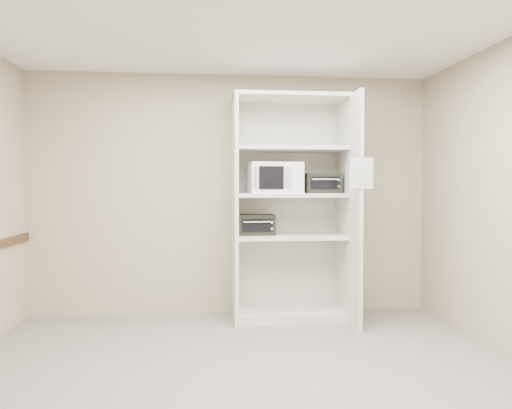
{
  "coord_description": "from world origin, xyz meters",
  "views": [
    {
      "loc": [
        -0.31,
        -3.65,
        1.44
      ],
      "look_at": [
        0.2,
        1.26,
        1.26
      ],
      "focal_mm": 35.0,
      "sensor_mm": 36.0,
      "label": 1
    }
  ],
  "objects": [
    {
      "name": "floor",
      "position": [
        0.0,
        0.0,
        0.0
      ],
      "size": [
        4.5,
        4.0,
        0.01
      ],
      "primitive_type": "cube",
      "color": "#67635A",
      "rests_on": "ground"
    },
    {
      "name": "ceiling",
      "position": [
        0.0,
        0.0,
        2.7
      ],
      "size": [
        4.5,
        4.0,
        0.01
      ],
      "primitive_type": "cube",
      "color": "white"
    },
    {
      "name": "wall_back",
      "position": [
        0.0,
        2.0,
        1.35
      ],
      "size": [
        4.5,
        0.02,
        2.7
      ],
      "primitive_type": "cube",
      "color": "tan",
      "rests_on": "ground"
    },
    {
      "name": "wall_front",
      "position": [
        0.0,
        -2.0,
        1.35
      ],
      "size": [
        4.5,
        0.02,
        2.7
      ],
      "primitive_type": "cube",
      "color": "tan",
      "rests_on": "ground"
    },
    {
      "name": "shelving_unit",
      "position": [
        0.67,
        1.7,
        1.13
      ],
      "size": [
        1.24,
        0.92,
        2.42
      ],
      "color": "beige",
      "rests_on": "floor"
    },
    {
      "name": "microwave",
      "position": [
        0.45,
        1.68,
        1.54
      ],
      "size": [
        0.57,
        0.45,
        0.33
      ],
      "primitive_type": "cube",
      "rotation": [
        0.0,
        0.0,
        0.05
      ],
      "color": "white",
      "rests_on": "shelving_unit"
    },
    {
      "name": "toaster_oven_upper",
      "position": [
        0.99,
        1.73,
        1.48
      ],
      "size": [
        0.4,
        0.31,
        0.22
      ],
      "primitive_type": "cube",
      "rotation": [
        0.0,
        0.0,
        -0.07
      ],
      "color": "black",
      "rests_on": "shelving_unit"
    },
    {
      "name": "toaster_oven_lower",
      "position": [
        0.25,
        1.74,
        1.03
      ],
      "size": [
        0.4,
        0.31,
        0.22
      ],
      "primitive_type": "cube",
      "rotation": [
        0.0,
        0.0,
        0.03
      ],
      "color": "black",
      "rests_on": "shelving_unit"
    },
    {
      "name": "paper_sign",
      "position": [
        1.22,
        1.07,
        1.57
      ],
      "size": [
        0.23,
        0.02,
        0.3
      ],
      "primitive_type": "cube",
      "rotation": [
        0.0,
        0.0,
        0.07
      ],
      "color": "white",
      "rests_on": "shelving_unit"
    }
  ]
}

